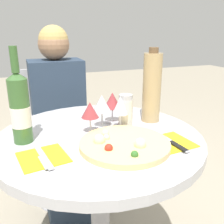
# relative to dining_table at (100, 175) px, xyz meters

# --- Properties ---
(dining_table) EXTENTS (0.82, 0.82, 0.76)m
(dining_table) POSITION_rel_dining_table_xyz_m (0.00, 0.00, 0.00)
(dining_table) COLOR gray
(dining_table) RESTS_ON ground_plane
(chair_behind_diner) EXTENTS (0.42, 0.42, 0.91)m
(chair_behind_diner) POSITION_rel_dining_table_xyz_m (-0.05, 0.76, -0.13)
(chair_behind_diner) COLOR #ADADB2
(chair_behind_diner) RESTS_ON ground_plane
(seated_diner) EXTENTS (0.32, 0.45, 1.19)m
(seated_diner) POSITION_rel_dining_table_xyz_m (-0.05, 0.61, -0.03)
(seated_diner) COLOR #28384C
(seated_diner) RESTS_ON ground_plane
(pizza_large) EXTENTS (0.33, 0.33, 0.05)m
(pizza_large) POSITION_rel_dining_table_xyz_m (0.05, -0.14, 0.20)
(pizza_large) COLOR #E5C17F
(pizza_large) RESTS_ON dining_table
(wine_bottle) EXTENTS (0.07, 0.07, 0.35)m
(wine_bottle) POSITION_rel_dining_table_xyz_m (-0.28, 0.04, 0.32)
(wine_bottle) COLOR #38602D
(wine_bottle) RESTS_ON dining_table
(tall_carafe) EXTENTS (0.08, 0.08, 0.33)m
(tall_carafe) POSITION_rel_dining_table_xyz_m (0.27, 0.07, 0.34)
(tall_carafe) COLOR tan
(tall_carafe) RESTS_ON dining_table
(sugar_shaker) EXTENTS (0.06, 0.06, 0.14)m
(sugar_shaker) POSITION_rel_dining_table_xyz_m (0.14, 0.05, 0.26)
(sugar_shaker) COLOR silver
(sugar_shaker) RESTS_ON dining_table
(wine_glass_center) EXTENTS (0.08, 0.08, 0.14)m
(wine_glass_center) POSITION_rel_dining_table_xyz_m (0.04, 0.07, 0.29)
(wine_glass_center) COLOR silver
(wine_glass_center) RESTS_ON dining_table
(wine_glass_back_right) EXTENTS (0.07, 0.07, 0.14)m
(wine_glass_back_right) POSITION_rel_dining_table_xyz_m (0.10, 0.12, 0.29)
(wine_glass_back_right) COLOR silver
(wine_glass_back_right) RESTS_ON dining_table
(wine_glass_front_left) EXTENTS (0.07, 0.07, 0.13)m
(wine_glass_front_left) POSITION_rel_dining_table_xyz_m (-0.03, 0.03, 0.28)
(wine_glass_front_left) COLOR silver
(wine_glass_front_left) RESTS_ON dining_table
(wine_glass_front_right) EXTENTS (0.07, 0.07, 0.14)m
(wine_glass_front_right) POSITION_rel_dining_table_xyz_m (0.10, 0.03, 0.29)
(wine_glass_front_right) COLOR silver
(wine_glass_front_right) RESTS_ON dining_table
(place_setting_left) EXTENTS (0.17, 0.19, 0.01)m
(place_setting_left) POSITION_rel_dining_table_xyz_m (-0.23, -0.12, 0.19)
(place_setting_left) COLOR yellow
(place_setting_left) RESTS_ON dining_table
(place_setting_right) EXTENTS (0.16, 0.19, 0.01)m
(place_setting_right) POSITION_rel_dining_table_xyz_m (0.22, -0.17, 0.19)
(place_setting_right) COLOR yellow
(place_setting_right) RESTS_ON dining_table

